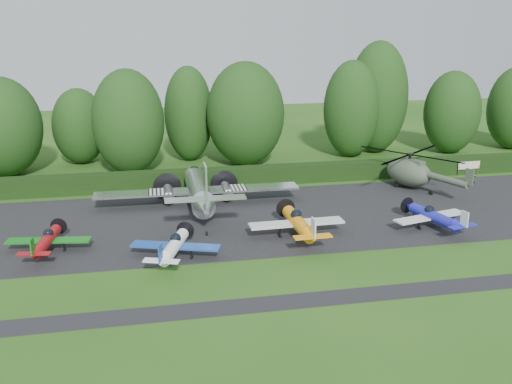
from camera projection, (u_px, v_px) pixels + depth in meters
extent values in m
plane|color=#204A14|center=(284.00, 263.00, 42.23)|extent=(160.00, 160.00, 0.00)
cube|color=black|center=(258.00, 218.00, 51.62)|extent=(70.00, 18.00, 0.01)
cube|color=black|center=(307.00, 300.00, 36.60)|extent=(70.00, 2.00, 0.00)
cube|color=black|center=(238.00, 185.00, 61.95)|extent=(90.00, 1.60, 2.00)
cylinder|color=silver|center=(199.00, 191.00, 54.09)|extent=(2.05, 10.72, 2.05)
cone|color=silver|center=(193.00, 174.00, 59.72)|extent=(2.05, 1.34, 2.05)
cone|color=silver|center=(206.00, 207.00, 47.92)|extent=(2.05, 2.68, 2.05)
sphere|color=black|center=(194.00, 172.00, 58.79)|extent=(1.34, 1.34, 1.34)
cube|color=silver|center=(198.00, 191.00, 55.00)|extent=(19.65, 2.14, 0.20)
cube|color=white|center=(160.00, 192.00, 54.32)|extent=(2.32, 2.23, 0.04)
cube|color=white|center=(234.00, 188.00, 55.63)|extent=(2.32, 2.23, 0.04)
cylinder|color=silver|center=(168.00, 193.00, 55.05)|extent=(0.98, 2.86, 0.98)
cylinder|color=silver|center=(226.00, 190.00, 56.10)|extent=(0.98, 2.86, 0.98)
cylinder|color=black|center=(167.00, 187.00, 56.93)|extent=(2.86, 0.03, 2.86)
cylinder|color=black|center=(224.00, 184.00, 57.98)|extent=(2.86, 0.03, 2.86)
cube|color=silver|center=(207.00, 199.00, 46.96)|extent=(6.70, 1.25, 0.13)
cube|color=silver|center=(207.00, 185.00, 46.35)|extent=(0.16, 1.96, 3.39)
cylinder|color=black|center=(168.00, 204.00, 55.00)|extent=(0.22, 0.80, 0.80)
cylinder|color=black|center=(227.00, 200.00, 56.05)|extent=(0.22, 0.80, 0.80)
cylinder|color=black|center=(208.00, 234.00, 47.49)|extent=(0.16, 0.39, 0.39)
cylinder|color=maroon|center=(47.00, 241.00, 43.69)|extent=(0.88, 5.04, 0.88)
sphere|color=black|center=(47.00, 233.00, 44.09)|extent=(0.77, 0.77, 0.77)
cube|color=#106E15|center=(48.00, 240.00, 44.16)|extent=(6.41, 1.19, 0.13)
cube|color=maroon|center=(40.00, 253.00, 40.79)|extent=(2.38, 0.64, 0.09)
cube|color=#106E15|center=(39.00, 246.00, 40.53)|extent=(0.09, 0.73, 1.19)
cylinder|color=black|center=(53.00, 226.00, 46.75)|extent=(1.37, 0.02, 1.37)
cylinder|color=black|center=(32.00, 251.00, 43.98)|extent=(0.13, 0.40, 0.40)
cylinder|color=black|center=(64.00, 249.00, 44.41)|extent=(0.13, 0.40, 0.40)
cylinder|color=black|center=(52.00, 240.00, 46.18)|extent=(0.11, 0.37, 0.37)
cylinder|color=white|center=(174.00, 247.00, 42.46)|extent=(0.93, 5.33, 0.93)
sphere|color=black|center=(173.00, 238.00, 42.88)|extent=(0.81, 0.81, 0.81)
cube|color=#1A439D|center=(174.00, 246.00, 42.96)|extent=(6.79, 1.26, 0.14)
cube|color=white|center=(176.00, 261.00, 39.38)|extent=(2.52, 0.68, 0.10)
cube|color=#1A439D|center=(176.00, 253.00, 39.11)|extent=(0.10, 0.78, 1.26)
cylinder|color=black|center=(171.00, 230.00, 45.69)|extent=(1.45, 0.02, 1.45)
cylinder|color=black|center=(157.00, 257.00, 42.76)|extent=(0.14, 0.43, 0.43)
cylinder|color=black|center=(191.00, 255.00, 43.22)|extent=(0.14, 0.43, 0.43)
cylinder|color=black|center=(173.00, 245.00, 45.09)|extent=(0.12, 0.39, 0.39)
cylinder|color=orange|center=(299.00, 223.00, 46.70)|extent=(1.09, 6.27, 1.09)
sphere|color=black|center=(297.00, 215.00, 47.19)|extent=(0.96, 0.96, 0.96)
cube|color=silver|center=(297.00, 223.00, 47.29)|extent=(7.97, 1.48, 0.16)
cube|color=orange|center=(312.00, 237.00, 43.09)|extent=(2.96, 0.80, 0.11)
cube|color=silver|center=(312.00, 228.00, 42.77)|extent=(0.11, 0.91, 1.48)
cylinder|color=black|center=(287.00, 208.00, 50.50)|extent=(1.71, 0.02, 1.71)
cylinder|color=black|center=(280.00, 235.00, 47.06)|extent=(0.16, 0.50, 0.50)
cylinder|color=black|center=(314.00, 233.00, 47.60)|extent=(0.16, 0.50, 0.50)
cylinder|color=black|center=(289.00, 224.00, 49.79)|extent=(0.14, 0.46, 0.46)
cylinder|color=#1C1FAB|center=(434.00, 217.00, 48.75)|extent=(0.95, 5.47, 0.95)
sphere|color=black|center=(431.00, 210.00, 49.18)|extent=(0.83, 0.83, 0.83)
cube|color=silver|center=(431.00, 217.00, 49.26)|extent=(6.96, 1.29, 0.14)
cube|color=#1C1FAB|center=(454.00, 227.00, 45.60)|extent=(2.58, 0.70, 0.10)
cube|color=silver|center=(456.00, 220.00, 45.32)|extent=(0.10, 0.80, 1.29)
cylinder|color=black|center=(415.00, 204.00, 52.07)|extent=(1.49, 0.02, 1.49)
cylinder|color=black|center=(418.00, 227.00, 49.06)|extent=(0.14, 0.44, 0.44)
cylinder|color=black|center=(445.00, 225.00, 49.54)|extent=(0.14, 0.44, 0.44)
cylinder|color=black|center=(419.00, 217.00, 51.45)|extent=(0.12, 0.40, 0.40)
ellipsoid|color=#3B4838|center=(409.00, 172.00, 60.40)|extent=(3.05, 5.60, 2.92)
cylinder|color=#3B4838|center=(429.00, 180.00, 56.18)|extent=(0.68, 5.87, 0.68)
cube|color=#3B4838|center=(445.00, 180.00, 53.08)|extent=(0.12, 0.88, 1.57)
cylinder|color=black|center=(410.00, 159.00, 59.97)|extent=(0.29, 0.29, 0.78)
cylinder|color=black|center=(410.00, 154.00, 59.84)|extent=(0.68, 0.68, 0.24)
cylinder|color=black|center=(410.00, 154.00, 59.84)|extent=(11.74, 11.74, 0.06)
cube|color=#3B4838|center=(413.00, 163.00, 59.33)|extent=(0.88, 1.96, 0.68)
ellipsoid|color=black|center=(402.00, 168.00, 61.84)|extent=(1.86, 1.86, 1.67)
cylinder|color=black|center=(396.00, 184.00, 61.38)|extent=(0.18, 0.55, 0.55)
cylinder|color=black|center=(413.00, 183.00, 61.74)|extent=(0.18, 0.55, 0.55)
cylinder|color=black|center=(421.00, 194.00, 57.90)|extent=(0.16, 0.47, 0.47)
cylinder|color=#3F3326|center=(458.00, 171.00, 65.64)|extent=(0.11, 0.11, 1.06)
cylinder|color=#3F3326|center=(479.00, 170.00, 66.13)|extent=(0.11, 0.11, 1.06)
cube|color=beige|center=(469.00, 165.00, 65.71)|extent=(2.82, 0.07, 0.88)
cylinder|color=black|center=(350.00, 141.00, 74.44)|extent=(0.70, 0.70, 4.07)
ellipsoid|color=#1A3A12|center=(351.00, 109.00, 73.22)|extent=(7.18, 7.18, 12.43)
cylinder|color=black|center=(82.00, 151.00, 70.98)|extent=(0.70, 0.70, 3.05)
ellipsoid|color=#1A3A12|center=(79.00, 126.00, 70.06)|extent=(6.54, 6.54, 9.33)
cylinder|color=black|center=(130.00, 156.00, 66.30)|extent=(0.70, 0.70, 3.95)
ellipsoid|color=#1A3A12|center=(128.00, 122.00, 65.11)|extent=(8.20, 8.20, 12.07)
cylinder|color=black|center=(190.00, 145.00, 72.41)|extent=(0.70, 0.70, 3.89)
ellipsoid|color=#1A3A12|center=(189.00, 114.00, 71.24)|extent=(6.05, 6.05, 11.88)
cylinder|color=black|center=(246.00, 148.00, 70.13)|extent=(0.70, 0.70, 4.12)
ellipsoid|color=#1A3A12|center=(245.00, 114.00, 68.90)|extent=(9.43, 9.43, 12.60)
cylinder|color=black|center=(449.00, 139.00, 76.54)|extent=(0.70, 0.70, 3.57)
ellipsoid|color=#1A3A12|center=(452.00, 112.00, 75.47)|extent=(7.36, 7.36, 10.91)
cylinder|color=black|center=(6.00, 160.00, 65.22)|extent=(0.70, 0.70, 3.70)
ellipsoid|color=#1A3A12|center=(2.00, 127.00, 64.12)|extent=(8.79, 8.79, 11.30)
cylinder|color=black|center=(511.00, 135.00, 79.00)|extent=(0.70, 0.70, 3.68)
cylinder|color=black|center=(375.00, 134.00, 76.70)|extent=(0.70, 0.70, 4.82)
ellipsoid|color=#1A3A12|center=(377.00, 97.00, 75.26)|extent=(8.00, 8.00, 14.73)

